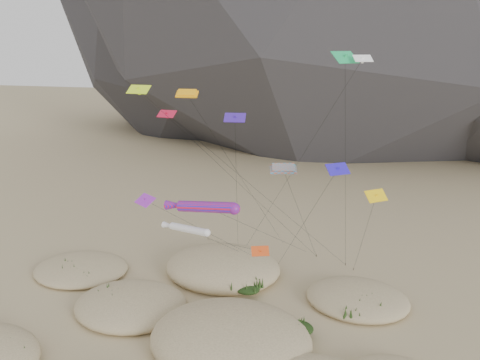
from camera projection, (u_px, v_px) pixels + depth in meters
The scene contains 8 objects.
dunes at pixel (195, 326), 46.19m from camera, with size 48.40×36.77×4.31m.
dune_grass at pixel (197, 328), 45.66m from camera, with size 43.05×28.04×1.45m.
kite_stakes at pixel (273, 256), 62.85m from camera, with size 21.08×6.52×0.30m.
rainbow_tube_kite at pixel (204, 207), 45.55m from camera, with size 12.35×20.10×13.20m.
white_tube_kite at pixel (187, 229), 47.26m from camera, with size 6.66×16.01×10.20m.
orange_parafoil at pixel (189, 97), 46.95m from camera, with size 8.32×18.19×23.25m.
multi_parafoil at pixel (284, 170), 44.45m from camera, with size 3.50×16.85×16.68m.
delta_kites at pixel (259, 141), 45.78m from camera, with size 25.64×21.75×26.87m.
Camera 1 is at (12.23, -33.32, 27.45)m, focal length 35.00 mm.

